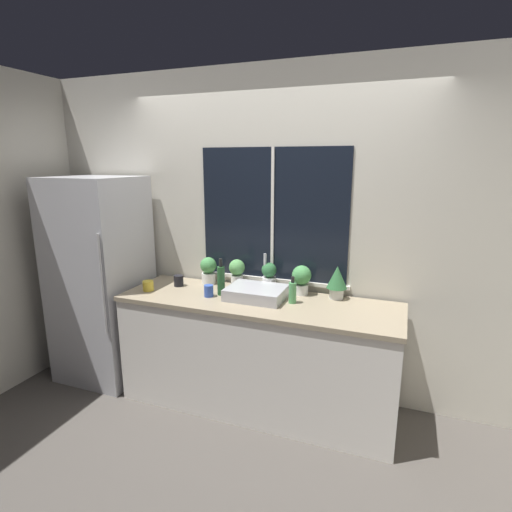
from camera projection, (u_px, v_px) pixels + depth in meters
name	position (u px, v px, depth m)	size (l,w,h in m)	color
ground_plane	(242.00, 427.00, 3.01)	(14.00, 14.00, 0.00)	#4C4742
wall_back	(274.00, 235.00, 3.35)	(8.00, 0.09, 2.70)	beige
wall_left	(125.00, 213.00, 4.80)	(0.06, 7.00, 2.70)	beige
counter	(257.00, 353.00, 3.20)	(2.19, 0.67, 0.90)	white
refrigerator	(101.00, 280.00, 3.60)	(0.72, 0.69, 1.83)	#B7B7BC
sink	(256.00, 292.00, 3.13)	(0.45, 0.40, 0.32)	#ADADB2
potted_plant_far_left	(208.00, 269.00, 3.49)	(0.14, 0.14, 0.24)	white
potted_plant_left	(237.00, 271.00, 3.39)	(0.14, 0.14, 0.24)	white
potted_plant_center	(269.00, 276.00, 3.30)	(0.12, 0.12, 0.24)	white
potted_plant_right	(302.00, 278.00, 3.20)	(0.16, 0.16, 0.24)	white
potted_plant_far_right	(337.00, 280.00, 3.10)	(0.16, 0.16, 0.26)	white
soap_bottle	(292.00, 292.00, 3.01)	(0.06, 0.06, 0.21)	#519E5B
bottle_tall	(221.00, 280.00, 3.19)	(0.06, 0.06, 0.30)	#235128
mug_blue	(209.00, 291.00, 3.16)	(0.07, 0.07, 0.09)	#3351AD
mug_yellow	(148.00, 286.00, 3.31)	(0.09, 0.09, 0.08)	gold
mug_black	(179.00, 281.00, 3.43)	(0.08, 0.08, 0.09)	black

